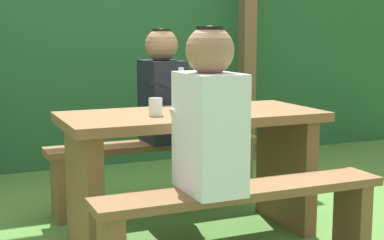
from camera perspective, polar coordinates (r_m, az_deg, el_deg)
ground_plane at (r=3.23m, az=0.00°, el=-11.68°), size 12.00×12.00×0.00m
hedge_backdrop at (r=5.22m, az=-10.13°, el=8.55°), size 6.40×0.76×2.26m
pergola_post_right at (r=5.05m, az=5.60°, el=8.17°), size 0.12×0.12×2.17m
picnic_table at (r=3.10m, az=0.00°, el=-3.28°), size 1.40×0.64×0.71m
bench_near at (r=2.63m, az=5.17°, el=-9.30°), size 1.40×0.24×0.44m
bench_far at (r=3.67m, az=-3.66°, el=-4.09°), size 1.40×0.24×0.44m
person_white_shirt at (r=2.45m, az=1.74°, el=0.37°), size 0.25×0.35×0.72m
person_black_coat at (r=3.61m, az=-3.03°, el=3.02°), size 0.25×0.35×0.72m
drinking_glass at (r=2.93m, az=-3.69°, el=1.34°), size 0.07×0.07×0.09m
bottle_left at (r=3.01m, az=-1.10°, el=2.51°), size 0.06×0.06×0.24m
cell_phone at (r=3.15m, az=-0.12°, el=1.12°), size 0.13×0.16×0.01m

